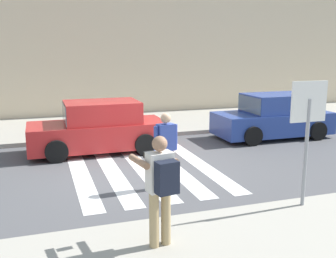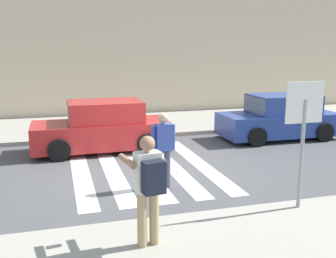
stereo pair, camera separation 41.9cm
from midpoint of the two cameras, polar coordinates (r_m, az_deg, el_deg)
name	(u,v)px [view 2 (the right image)]	position (r m, az deg, el deg)	size (l,w,h in m)	color
ground_plane	(144,170)	(10.32, -2.36, -5.97)	(120.00, 120.00, 0.00)	#4C4C4F
sidewalk_far	(112,125)	(16.02, -7.42, 0.57)	(60.00, 4.80, 0.14)	#9E998C
building_facade_far	(98,52)	(20.10, -9.56, 11.02)	(56.00, 4.00, 5.92)	beige
crosswalk_stripe_0	(81,173)	(10.27, -11.39, -6.25)	(0.44, 5.20, 0.01)	silver
crosswalk_stripe_1	(112,170)	(10.36, -6.95, -5.95)	(0.44, 5.20, 0.01)	silver
crosswalk_stripe_2	(142,168)	(10.50, -2.62, -5.63)	(0.44, 5.20, 0.01)	silver
crosswalk_stripe_3	(171,165)	(10.70, 1.57, -5.28)	(0.44, 5.20, 0.01)	silver
crosswalk_stripe_4	(199,163)	(10.96, 5.58, -4.93)	(0.44, 5.20, 0.01)	silver
stop_sign	(304,117)	(7.67, 20.60, 1.59)	(0.76, 0.08, 2.39)	gray
photographer_with_backpack	(148,182)	(5.89, -0.80, -7.70)	(0.67, 0.90, 1.72)	tan
pedestrian_crossing	(163,146)	(8.77, 0.68, -2.51)	(0.57, 0.30, 1.72)	#474C60
parked_car_red	(102,128)	(12.19, -8.56, 0.19)	(4.10, 1.92, 1.55)	red
parked_car_blue	(279,118)	(14.32, 16.68, 1.52)	(4.10, 1.92, 1.55)	#284293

